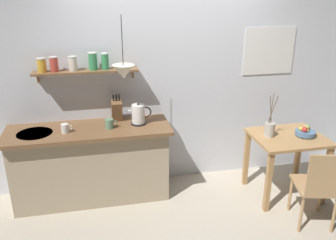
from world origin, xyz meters
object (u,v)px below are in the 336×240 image
Objects in this scene: dining_table at (287,147)px; twig_vase at (270,129)px; fruit_bowl at (305,132)px; knife_block at (117,110)px; dining_chair_near at (318,185)px; coffee_mug_spare at (110,124)px; coffee_mug_by_sink at (65,128)px; electric_kettle at (139,115)px; pendant_lamp at (123,71)px.

dining_table is 0.32m from twig_vase.
knife_block is at bearing 164.74° from fruit_bowl.
knife_block is (-1.93, 1.19, 0.54)m from dining_chair_near.
knife_block is 2.44× the size of coffee_mug_spare.
twig_vase reaches higher than coffee_mug_by_sink.
twig_vase is 1.78m from knife_block.
fruit_bowl is at bearing -12.76° from electric_kettle.
fruit_bowl is 2.19m from pendant_lamp.
dining_chair_near is 7.25× the size of coffee_mug_by_sink.
electric_kettle is at bearing 166.87° from dining_table.
twig_vase is 2.29m from coffee_mug_by_sink.
coffee_mug_by_sink is 0.19× the size of pendant_lamp.
coffee_mug_by_sink is at bearing 173.48° from twig_vase.
coffee_mug_by_sink reaches higher than dining_chair_near.
twig_vase is at bearing -6.66° from pendant_lamp.
knife_block is at bearing 147.24° from electric_kettle.
twig_vase reaches higher than dining_table.
coffee_mug_spare is at bearing 154.33° from dining_chair_near.
pendant_lamp is (-0.16, -0.16, 0.55)m from electric_kettle.
dining_chair_near is 0.81m from twig_vase.
pendant_lamp is (-1.63, 0.19, 0.71)m from twig_vase.
fruit_bowl is (0.19, -0.03, 0.19)m from dining_table.
twig_vase is 4.18× the size of coffee_mug_by_sink.
coffee_mug_by_sink is at bearing -173.73° from electric_kettle.
dining_table is at bearing -11.21° from twig_vase.
dining_chair_near reaches higher than dining_table.
coffee_mug_by_sink is at bearing 173.06° from dining_table.
coffee_mug_spare is at bearing -114.50° from knife_block.
pendant_lamp is at bearing 173.34° from twig_vase.
fruit_bowl is at bearing -7.12° from coffee_mug_by_sink.
electric_kettle reaches higher than fruit_bowl.
coffee_mug_by_sink is at bearing 173.84° from pendant_lamp.
dining_chair_near is 3.88× the size of fruit_bowl.
coffee_mug_by_sink is at bearing 159.22° from dining_chair_near.
electric_kettle is at bearing 166.58° from twig_vase.
dining_table is at bearing -6.94° from coffee_mug_by_sink.
dining_table is at bearing 90.22° from dining_chair_near.
knife_block is at bearing 164.17° from dining_table.
dining_table is 6.61× the size of coffee_mug_by_sink.
twig_vase is at bearing 168.79° from dining_table.
dining_table is 1.78m from electric_kettle.
coffee_mug_by_sink is (-2.50, 0.95, 0.46)m from dining_chair_near.
fruit_bowl is 2.25m from coffee_mug_spare.
fruit_bowl is 0.36× the size of pendant_lamp.
electric_kettle reaches higher than coffee_mug_spare.
twig_vase is 1.82m from coffee_mug_spare.
twig_vase is (-0.41, 0.08, 0.04)m from fruit_bowl.
electric_kettle is at bearing 44.43° from pendant_lamp.
pendant_lamp reaches higher than dining_chair_near.
knife_block is 0.62m from pendant_lamp.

